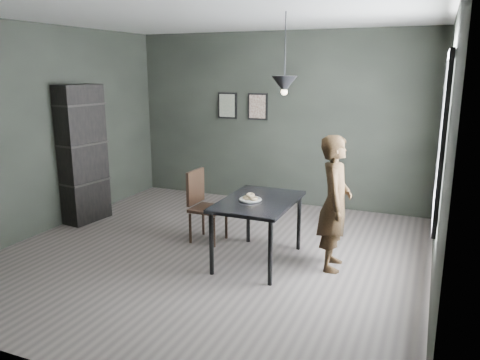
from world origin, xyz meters
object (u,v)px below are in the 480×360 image
at_px(woman, 335,203).
at_px(wood_chair, 202,201).
at_px(pendant_lamp, 284,84).
at_px(shelf_unit, 82,154).
at_px(white_plate, 250,200).
at_px(cafe_table, 258,206).

relative_size(woman, wood_chair, 1.62).
relative_size(woman, pendant_lamp, 1.76).
height_order(woman, pendant_lamp, pendant_lamp).
distance_m(shelf_unit, pendant_lamp, 3.36).
bearing_deg(pendant_lamp, white_plate, -152.91).
height_order(shelf_unit, pendant_lamp, pendant_lamp).
distance_m(cafe_table, woman, 0.87).
relative_size(white_plate, pendant_lamp, 0.27).
bearing_deg(pendant_lamp, wood_chair, 166.73).
relative_size(cafe_table, white_plate, 5.22).
bearing_deg(shelf_unit, white_plate, -2.49).
bearing_deg(wood_chair, shelf_unit, 179.81).
bearing_deg(shelf_unit, cafe_table, -0.99).
height_order(cafe_table, white_plate, white_plate).
distance_m(cafe_table, wood_chair, 1.00).
distance_m(wood_chair, pendant_lamp, 1.94).
relative_size(white_plate, woman, 0.15).
distance_m(cafe_table, pendant_lamp, 1.41).
distance_m(woman, pendant_lamp, 1.42).
xyz_separation_m(cafe_table, pendant_lamp, (0.25, 0.10, 1.38)).
xyz_separation_m(cafe_table, white_plate, (-0.07, -0.07, 0.08)).
height_order(white_plate, woman, woman).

